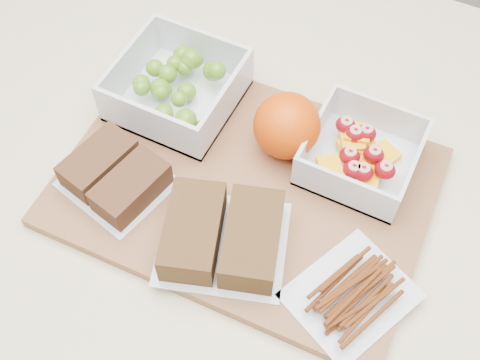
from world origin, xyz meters
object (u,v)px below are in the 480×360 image
at_px(orange, 287,126).
at_px(sandwich_bag_left, 115,175).
at_px(fruit_container, 360,155).
at_px(sandwich_bag_center, 222,235).
at_px(pretzel_bag, 353,291).
at_px(cutting_board, 245,187).
at_px(grape_container, 179,86).

xyz_separation_m(orange, sandwich_bag_left, (-0.15, -0.14, -0.02)).
xyz_separation_m(fruit_container, sandwich_bag_center, (-0.10, -0.17, 0.00)).
bearing_deg(fruit_container, pretzel_bag, -71.97).
xyz_separation_m(orange, sandwich_bag_center, (-0.01, -0.15, -0.02)).
xyz_separation_m(cutting_board, grape_container, (-0.13, 0.08, 0.03)).
distance_m(fruit_container, pretzel_bag, 0.17).
bearing_deg(fruit_container, cutting_board, -142.35).
relative_size(grape_container, sandwich_bag_left, 1.06).
bearing_deg(sandwich_bag_left, cutting_board, 26.66).
distance_m(grape_container, orange, 0.15).
distance_m(fruit_container, sandwich_bag_left, 0.28).
bearing_deg(sandwich_bag_center, orange, 87.74).
bearing_deg(sandwich_bag_left, grape_container, 88.71).
height_order(cutting_board, orange, orange).
bearing_deg(cutting_board, sandwich_bag_left, -155.32).
distance_m(cutting_board, sandwich_bag_center, 0.09).
bearing_deg(fruit_container, sandwich_bag_center, -119.88).
relative_size(cutting_board, orange, 5.29).
height_order(sandwich_bag_left, sandwich_bag_center, sandwich_bag_center).
xyz_separation_m(sandwich_bag_left, pretzel_bag, (0.29, -0.01, -0.00)).
bearing_deg(pretzel_bag, grape_container, 152.37).
bearing_deg(sandwich_bag_left, orange, 41.89).
height_order(fruit_container, pretzel_bag, fruit_container).
height_order(grape_container, orange, orange).
relative_size(fruit_container, sandwich_bag_left, 0.91).
bearing_deg(sandwich_bag_left, pretzel_bag, -1.66).
xyz_separation_m(grape_container, orange, (0.15, -0.01, 0.01)).
relative_size(fruit_container, sandwich_bag_center, 0.73).
bearing_deg(orange, pretzel_bag, -45.90).
bearing_deg(grape_container, cutting_board, -30.34).
xyz_separation_m(grape_container, sandwich_bag_left, (-0.00, -0.14, -0.01)).
relative_size(orange, sandwich_bag_left, 0.59).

